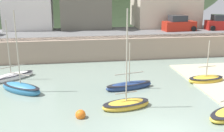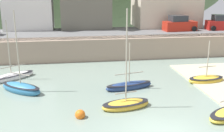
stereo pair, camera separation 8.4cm
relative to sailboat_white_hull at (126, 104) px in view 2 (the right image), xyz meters
name	(u,v)px [view 2 (the right image)]	position (x,y,z in m)	size (l,w,h in m)	color
quay_seawall	(114,46)	(1.41, 13.78, 1.10)	(48.00, 9.40, 2.40)	tan
sailboat_white_hull	(126,104)	(0.00, 0.00, 0.00)	(3.54, 2.01, 6.65)	gold
dinghy_open_wooden	(12,77)	(-8.69, 7.25, -0.01)	(4.05, 3.47, 5.32)	white
sailboat_nearest_shore	(21,88)	(-7.37, 4.03, 0.05)	(3.73, 3.25, 6.40)	teal
rowboat_small_beached	(129,86)	(0.96, 3.49, -0.01)	(4.04, 1.86, 3.86)	navy
fishing_boat_green	(206,79)	(7.73, 4.08, -0.02)	(3.31, 1.73, 3.71)	gold
parked_car_by_wall	(179,24)	(10.29, 16.98, 2.95)	(4.23, 2.05, 1.95)	#B22415
parked_car_end_of_row	(222,24)	(16.16, 16.98, 2.95)	(4.25, 2.11, 1.95)	#AD1C18
mooring_buoy	(80,115)	(-3.06, -1.02, -0.07)	(0.64, 0.64, 0.64)	orange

